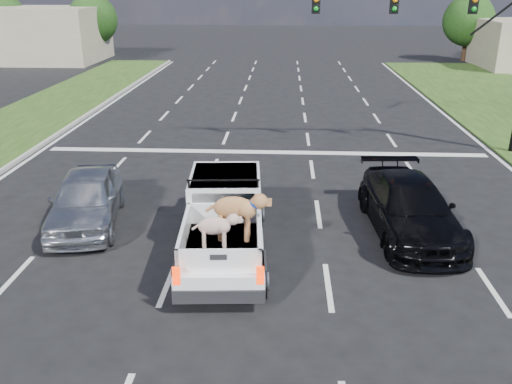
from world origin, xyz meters
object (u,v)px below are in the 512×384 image
(traffic_signal, at_px, (465,26))
(black_coupe, at_px, (409,208))
(silver_sedan, at_px, (86,199))
(pickup_truck, at_px, (225,219))

(traffic_signal, xyz_separation_m, black_coupe, (-3.18, -7.63, -4.02))
(black_coupe, bearing_deg, traffic_signal, 63.39)
(traffic_signal, xyz_separation_m, silver_sedan, (-11.76, -7.50, -4.00))
(pickup_truck, bearing_deg, traffic_signal, 45.26)
(pickup_truck, height_order, silver_sedan, pickup_truck)
(traffic_signal, relative_size, pickup_truck, 1.76)
(pickup_truck, height_order, black_coupe, pickup_truck)
(pickup_truck, distance_m, black_coupe, 4.88)
(silver_sedan, xyz_separation_m, black_coupe, (8.58, -0.13, -0.02))
(pickup_truck, xyz_separation_m, black_coupe, (4.66, 1.42, -0.19))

